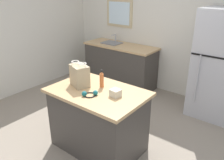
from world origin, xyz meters
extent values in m
plane|color=gray|center=(0.00, 0.00, 0.00)|extent=(6.14, 6.14, 0.00)
cube|color=silver|center=(0.00, 2.28, 1.29)|extent=(5.12, 0.10, 2.58)
cube|color=#CCB78C|center=(-1.37, 2.23, 1.53)|extent=(0.68, 0.04, 0.60)
cube|color=white|center=(-1.37, 2.21, 1.53)|extent=(0.56, 0.02, 0.48)
cube|color=#423D38|center=(-0.02, -0.07, 0.41)|extent=(1.16, 0.75, 0.83)
cube|color=tan|center=(-0.02, -0.07, 0.85)|extent=(1.24, 0.83, 0.04)
cube|color=#B7B7BC|center=(0.94, 1.85, 0.90)|extent=(0.72, 0.70, 1.80)
cube|color=black|center=(0.94, 1.50, 1.12)|extent=(0.70, 0.01, 0.02)
cylinder|color=#B7B7BC|center=(0.74, 1.47, 0.72)|extent=(0.02, 0.02, 0.81)
cube|color=#423D38|center=(-1.10, 1.91, 0.44)|extent=(1.59, 0.58, 0.87)
cube|color=tan|center=(-1.10, 1.91, 0.89)|extent=(1.63, 0.62, 0.04)
cube|color=slate|center=(-1.34, 1.91, 0.86)|extent=(0.40, 0.32, 0.14)
cylinder|color=#B7B7BC|center=(-1.34, 2.05, 1.00)|extent=(0.03, 0.03, 0.18)
cylinder|color=#B7B7BC|center=(-1.34, 1.98, 1.09)|extent=(0.02, 0.14, 0.02)
cube|color=tan|center=(-0.31, -0.09, 1.01)|extent=(0.31, 0.26, 0.29)
torus|color=white|center=(-0.37, -0.09, 1.20)|extent=(0.13, 0.13, 0.01)
torus|color=white|center=(-0.24, -0.09, 1.20)|extent=(0.13, 0.13, 0.01)
cube|color=beige|center=(0.26, -0.05, 0.92)|extent=(0.13, 0.12, 0.09)
cylinder|color=#C66633|center=(-0.05, 0.05, 0.96)|extent=(0.05, 0.05, 0.19)
cone|color=#C66633|center=(-0.05, 0.05, 1.07)|extent=(0.05, 0.05, 0.03)
cylinder|color=black|center=(-0.05, 0.05, 1.10)|extent=(0.02, 0.02, 0.02)
torus|color=black|center=(0.00, -0.23, 0.88)|extent=(0.21, 0.21, 0.01)
sphere|color=#19666B|center=(-0.04, -0.28, 0.90)|extent=(0.06, 0.06, 0.06)
sphere|color=#19666B|center=(0.05, -0.18, 0.90)|extent=(0.06, 0.06, 0.06)
camera|label=1|loc=(1.78, -2.07, 2.14)|focal=37.24mm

